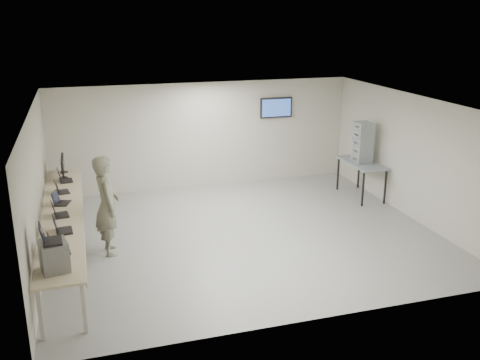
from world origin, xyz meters
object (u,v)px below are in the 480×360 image
object	(u,v)px
workbench	(63,216)
soldier	(107,205)
equipment_box	(54,256)
side_table	(362,165)

from	to	relation	value
workbench	soldier	distance (m)	0.84
equipment_box	soldier	world-z (taller)	soldier
equipment_box	side_table	distance (m)	8.26
equipment_box	side_table	world-z (taller)	equipment_box
equipment_box	soldier	distance (m)	2.54
equipment_box	soldier	xyz separation A→B (m)	(0.88, 2.38, -0.14)
workbench	side_table	bearing A→B (deg)	11.51
workbench	equipment_box	xyz separation A→B (m)	(-0.06, -2.47, 0.30)
side_table	workbench	bearing A→B (deg)	-168.49
workbench	side_table	distance (m)	7.33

